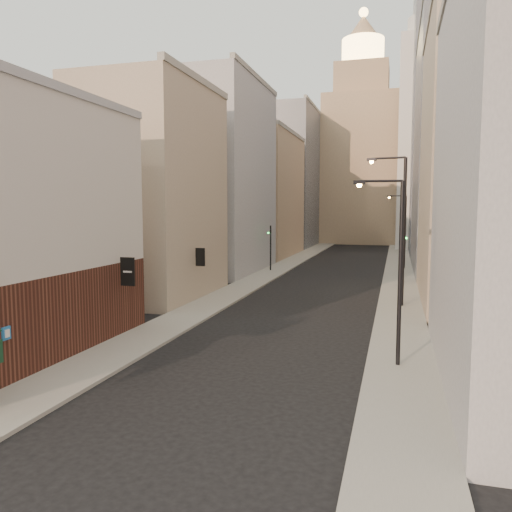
% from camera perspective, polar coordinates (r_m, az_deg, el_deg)
% --- Properties ---
extents(sidewalk_left, '(3.00, 140.00, 0.15)m').
position_cam_1_polar(sidewalk_left, '(65.57, 4.55, -0.44)').
color(sidewalk_left, gray).
rests_on(sidewalk_left, ground).
extents(sidewalk_right, '(3.00, 140.00, 0.15)m').
position_cam_1_polar(sidewalk_right, '(64.35, 15.98, -0.75)').
color(sidewalk_right, gray).
rests_on(sidewalk_right, ground).
extents(left_bldg_beige, '(8.00, 12.00, 16.00)m').
position_cam_1_polar(left_bldg_beige, '(39.42, -11.74, 7.01)').
color(left_bldg_beige, gray).
rests_on(left_bldg_beige, ground).
extents(left_bldg_grey, '(8.00, 16.00, 20.00)m').
position_cam_1_polar(left_bldg_grey, '(54.20, -3.87, 8.81)').
color(left_bldg_grey, gray).
rests_on(left_bldg_grey, ground).
extents(left_bldg_tan, '(8.00, 18.00, 17.00)m').
position_cam_1_polar(left_bldg_tan, '(71.34, 1.03, 6.84)').
color(left_bldg_tan, '#9E8265').
rests_on(left_bldg_tan, ground).
extents(left_bldg_wingrid, '(8.00, 20.00, 24.00)m').
position_cam_1_polar(left_bldg_wingrid, '(90.95, 4.28, 8.76)').
color(left_bldg_wingrid, gray).
rests_on(left_bldg_wingrid, ground).
extents(right_bldg_beige, '(8.00, 16.00, 20.00)m').
position_cam_1_polar(right_bldg_beige, '(39.53, 24.59, 9.53)').
color(right_bldg_beige, gray).
rests_on(right_bldg_beige, ground).
extents(right_bldg_wingrid, '(8.00, 20.00, 26.00)m').
position_cam_1_polar(right_bldg_wingrid, '(59.58, 21.73, 11.04)').
color(right_bldg_wingrid, gray).
rests_on(right_bldg_wingrid, ground).
extents(highrise, '(21.00, 23.00, 51.20)m').
position_cam_1_polar(highrise, '(89.76, 24.11, 17.15)').
color(highrise, gray).
rests_on(highrise, ground).
extents(clock_tower, '(14.00, 14.00, 44.90)m').
position_cam_1_polar(clock_tower, '(101.79, 11.89, 11.50)').
color(clock_tower, '#9E8265').
rests_on(clock_tower, ground).
extents(white_tower, '(8.00, 8.00, 41.50)m').
position_cam_1_polar(white_tower, '(87.84, 18.62, 12.93)').
color(white_tower, silver).
rests_on(white_tower, ground).
extents(streetlamp_near, '(2.12, 0.42, 8.09)m').
position_cam_1_polar(streetlamp_near, '(22.02, 15.65, -0.66)').
color(streetlamp_near, black).
rests_on(streetlamp_near, ground).
extents(streetlamp_mid, '(2.71, 0.64, 10.37)m').
position_cam_1_polar(streetlamp_mid, '(35.65, 16.12, 3.74)').
color(streetlamp_mid, black).
rests_on(streetlamp_mid, ground).
extents(streetlamp_far, '(2.17, 0.32, 8.26)m').
position_cam_1_polar(streetlamp_far, '(58.31, 16.48, 3.17)').
color(streetlamp_far, black).
rests_on(streetlamp_far, ground).
extents(traffic_light_left, '(0.59, 0.53, 5.00)m').
position_cam_1_polar(traffic_light_left, '(53.75, 1.67, 1.97)').
color(traffic_light_left, black).
rests_on(traffic_light_left, ground).
extents(traffic_light_right, '(0.61, 0.56, 5.00)m').
position_cam_1_polar(traffic_light_right, '(46.55, 16.50, 1.48)').
color(traffic_light_right, black).
rests_on(traffic_light_right, ground).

